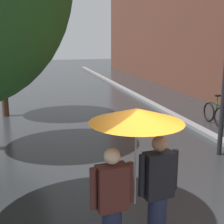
# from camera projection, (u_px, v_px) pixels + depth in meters

# --- Properties ---
(kerb_strip) EXTENTS (0.30, 36.00, 0.12)m
(kerb_strip) POSITION_uv_depth(u_px,v_px,m) (152.00, 104.00, 14.16)
(kerb_strip) COLOR slate
(kerb_strip) RESTS_ON ground
(parked_bicycle_5) EXTENTS (1.09, 0.72, 0.96)m
(parked_bicycle_5) POSITION_uv_depth(u_px,v_px,m) (222.00, 110.00, 11.53)
(parked_bicycle_5) COLOR black
(parked_bicycle_5) RESTS_ON ground
(couple_under_umbrella) EXTENTS (1.25, 1.21, 2.11)m
(couple_under_umbrella) POSITION_uv_depth(u_px,v_px,m) (136.00, 159.00, 4.12)
(couple_under_umbrella) COLOR #1E233D
(couple_under_umbrella) RESTS_ON ground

